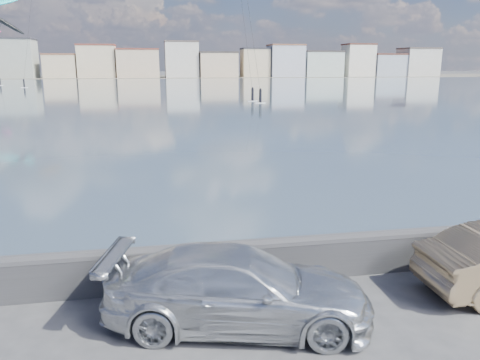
% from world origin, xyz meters
% --- Properties ---
extents(ground, '(700.00, 700.00, 0.00)m').
position_xyz_m(ground, '(0.00, 0.00, 0.00)').
color(ground, '#333335').
rests_on(ground, ground).
extents(bay_water, '(500.00, 177.00, 0.00)m').
position_xyz_m(bay_water, '(0.00, 91.50, 0.01)').
color(bay_water, '#3F5665').
rests_on(bay_water, ground).
extents(far_shore_strip, '(500.00, 60.00, 0.00)m').
position_xyz_m(far_shore_strip, '(0.00, 200.00, 0.01)').
color(far_shore_strip, '#4C473D').
rests_on(far_shore_strip, ground).
extents(seawall, '(400.00, 0.36, 1.08)m').
position_xyz_m(seawall, '(0.00, 2.70, 0.58)').
color(seawall, '#28282B').
rests_on(seawall, ground).
extents(far_buildings, '(240.79, 13.26, 14.60)m').
position_xyz_m(far_buildings, '(1.31, 186.00, 6.03)').
color(far_buildings, silver).
rests_on(far_buildings, ground).
extents(car_silver, '(5.63, 3.33, 1.53)m').
position_xyz_m(car_silver, '(0.40, 0.94, 0.77)').
color(car_silver, silver).
rests_on(car_silver, ground).
extents(kitesurfer_6, '(7.38, 8.33, 14.80)m').
position_xyz_m(kitesurfer_6, '(-25.79, 82.07, 12.03)').
color(kitesurfer_6, black).
rests_on(kitesurfer_6, ground).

